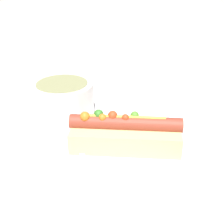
{
  "coord_description": "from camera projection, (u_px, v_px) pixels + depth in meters",
  "views": [
    {
      "loc": [
        -0.2,
        -0.42,
        0.27
      ],
      "look_at": [
        0.0,
        0.0,
        0.04
      ],
      "focal_mm": 50.0,
      "sensor_mm": 36.0,
      "label": 1
    }
  ],
  "objects": [
    {
      "name": "spoon",
      "position": [
        61.0,
        123.0,
        0.53
      ],
      "size": [
        0.03,
        0.14,
        0.01
      ],
      "rotation": [
        0.0,
        0.0,
        1.56
      ],
      "color": "#B7B7BC",
      "rests_on": "dinner_plate"
    },
    {
      "name": "ground_plane",
      "position": [
        112.0,
        132.0,
        0.54
      ],
      "size": [
        4.0,
        4.0,
        0.0
      ],
      "primitive_type": "plane",
      "color": "#BCB7AD"
    },
    {
      "name": "soup_bowl",
      "position": [
        63.0,
        97.0,
        0.56
      ],
      "size": [
        0.11,
        0.11,
        0.06
      ],
      "color": "white",
      "rests_on": "dinner_plate"
    },
    {
      "name": "dinner_plate",
      "position": [
        112.0,
        129.0,
        0.53
      ],
      "size": [
        0.3,
        0.3,
        0.01
      ],
      "color": "white",
      "rests_on": "ground_plane"
    },
    {
      "name": "hot_dog",
      "position": [
        125.0,
        133.0,
        0.47
      ],
      "size": [
        0.17,
        0.14,
        0.06
      ],
      "rotation": [
        0.0,
        0.0,
        -0.52
      ],
      "color": "#E5C17F",
      "rests_on": "dinner_plate"
    }
  ]
}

